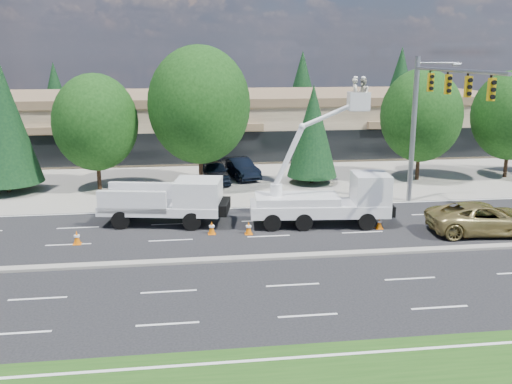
{
  "coord_description": "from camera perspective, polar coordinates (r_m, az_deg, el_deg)",
  "views": [
    {
      "loc": [
        -4.35,
        -24.44,
        9.22
      ],
      "look_at": [
        -0.67,
        3.1,
        2.4
      ],
      "focal_mm": 40.0,
      "sensor_mm": 36.0,
      "label": 1
    }
  ],
  "objects": [
    {
      "name": "parked_car_west",
      "position": [
        41.58,
        -4.21,
        2.09
      ],
      "size": [
        2.32,
        4.92,
        1.63
      ],
      "primitive_type": "imported",
      "rotation": [
        0.0,
        0.0,
        0.08
      ],
      "color": "black",
      "rests_on": "ground"
    },
    {
      "name": "tree_front_g",
      "position": [
        46.58,
        24.15,
        6.99
      ],
      "size": [
        5.75,
        5.75,
        7.97
      ],
      "color": "#332114",
      "rests_on": "ground"
    },
    {
      "name": "strip_mall",
      "position": [
        54.96,
        -3.04,
        7.1
      ],
      "size": [
        50.4,
        15.4,
        5.5
      ],
      "color": "tan",
      "rests_on": "ground"
    },
    {
      "name": "traffic_cone_b",
      "position": [
        29.81,
        -4.45,
        -3.59
      ],
      "size": [
        0.4,
        0.4,
        0.7
      ],
      "color": "#DF6607",
      "rests_on": "ground"
    },
    {
      "name": "parked_car_east",
      "position": [
        42.88,
        -1.64,
        2.41
      ],
      "size": [
        2.91,
        4.89,
        1.52
      ],
      "primitive_type": "imported",
      "rotation": [
        0.0,
        0.0,
        0.3
      ],
      "color": "black",
      "rests_on": "ground"
    },
    {
      "name": "tree_front_b",
      "position": [
        41.34,
        -24.11,
        6.79
      ],
      "size": [
        4.76,
        4.76,
        9.38
      ],
      "color": "#332114",
      "rests_on": "ground"
    },
    {
      "name": "tree_back_c",
      "position": [
        68.1,
        4.64,
        10.25
      ],
      "size": [
        4.79,
        4.79,
        9.44
      ],
      "color": "#332114",
      "rests_on": "ground"
    },
    {
      "name": "traffic_cone_d",
      "position": [
        31.31,
        12.22,
        -3.01
      ],
      "size": [
        0.4,
        0.4,
        0.7
      ],
      "color": "#DF6607",
      "rests_on": "ground"
    },
    {
      "name": "ground",
      "position": [
        26.49,
        2.34,
        -6.6
      ],
      "size": [
        140.0,
        140.0,
        0.0
      ],
      "primitive_type": "plane",
      "color": "black",
      "rests_on": "ground"
    },
    {
      "name": "tree_front_d",
      "position": [
        39.62,
        -5.69,
        8.65
      ],
      "size": [
        7.04,
        7.04,
        9.77
      ],
      "color": "#332114",
      "rests_on": "ground"
    },
    {
      "name": "tree_front_c",
      "position": [
        40.11,
        -15.77,
        6.71
      ],
      "size": [
        5.71,
        5.71,
        7.92
      ],
      "color": "#332114",
      "rests_on": "ground"
    },
    {
      "name": "traffic_cone_a",
      "position": [
        29.54,
        -17.48,
        -4.36
      ],
      "size": [
        0.4,
        0.4,
        0.7
      ],
      "color": "#DF6607",
      "rests_on": "ground"
    },
    {
      "name": "tree_front_e",
      "position": [
        40.9,
        5.71,
        6.1
      ],
      "size": [
        3.59,
        3.59,
        7.07
      ],
      "color": "#332114",
      "rests_on": "ground"
    },
    {
      "name": "traffic_cone_c",
      "position": [
        29.7,
        -0.74,
        -3.61
      ],
      "size": [
        0.4,
        0.4,
        0.7
      ],
      "color": "#DF6607",
      "rests_on": "ground"
    },
    {
      "name": "bucket_truck",
      "position": [
        31.23,
        7.52,
        -0.24
      ],
      "size": [
        7.66,
        2.99,
        8.03
      ],
      "rotation": [
        0.0,
        0.0,
        -0.09
      ],
      "color": "white",
      "rests_on": "ground"
    },
    {
      "name": "road_median",
      "position": [
        26.46,
        2.34,
        -6.47
      ],
      "size": [
        120.0,
        0.55,
        0.12
      ],
      "primitive_type": "cube",
      "color": "gray",
      "rests_on": "ground"
    },
    {
      "name": "signal_mast",
      "position": [
        34.76,
        17.03,
        7.97
      ],
      "size": [
        2.76,
        10.16,
        9.0
      ],
      "color": "gray",
      "rests_on": "ground"
    },
    {
      "name": "utility_pickup",
      "position": [
        31.63,
        -8.6,
        -1.36
      ],
      "size": [
        6.92,
        3.63,
        2.52
      ],
      "rotation": [
        0.0,
        0.0,
        -0.19
      ],
      "color": "white",
      "rests_on": "ground"
    },
    {
      "name": "tree_back_b",
      "position": [
        66.58,
        -7.41,
        10.05
      ],
      "size": [
        4.73,
        4.73,
        9.33
      ],
      "color": "#332114",
      "rests_on": "ground"
    },
    {
      "name": "minivan",
      "position": [
        32.0,
        21.85,
        -2.47
      ],
      "size": [
        6.04,
        3.21,
        1.62
      ],
      "primitive_type": "imported",
      "rotation": [
        0.0,
        0.0,
        1.48
      ],
      "color": "#9C8A4B",
      "rests_on": "ground"
    },
    {
      "name": "concrete_apron",
      "position": [
        45.6,
        -1.98,
        2.13
      ],
      "size": [
        140.0,
        22.0,
        0.01
      ],
      "primitive_type": "cube",
      "color": "gray",
      "rests_on": "ground"
    },
    {
      "name": "tree_front_f",
      "position": [
        43.32,
        16.18,
        7.36
      ],
      "size": [
        5.88,
        5.88,
        8.16
      ],
      "color": "#332114",
      "rests_on": "ground"
    },
    {
      "name": "tree_back_d",
      "position": [
        71.58,
        14.23,
        10.24
      ],
      "size": [
        5.01,
        5.01,
        9.88
      ],
      "color": "#332114",
      "rests_on": "ground"
    },
    {
      "name": "tree_back_a",
      "position": [
        68.0,
        -19.41,
        8.96
      ],
      "size": [
        4.16,
        4.16,
        8.21
      ],
      "color": "#332114",
      "rests_on": "ground"
    }
  ]
}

